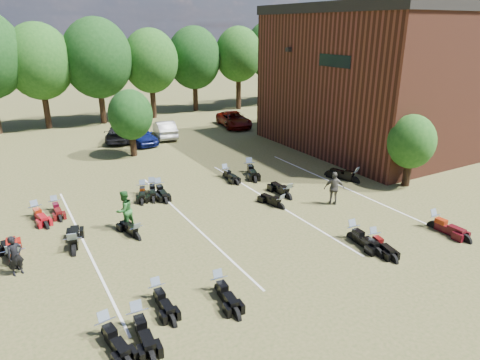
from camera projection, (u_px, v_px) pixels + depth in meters
ground at (272, 230)px, 20.36m from camera, size 160.00×160.00×0.00m
car_3 at (121, 132)px, 36.08m from camera, size 3.88×5.29×1.42m
car_4 at (140, 135)px, 35.05m from camera, size 2.20×4.48×1.47m
car_5 at (165, 129)px, 37.11m from camera, size 2.33×4.60×1.45m
car_6 at (234, 119)px, 41.02m from camera, size 3.18×5.39×1.41m
car_7 at (288, 114)px, 43.04m from camera, size 3.77×5.71×1.54m
person_black at (15, 256)px, 16.52m from camera, size 0.69×0.55×1.63m
person_green at (124, 210)px, 20.22m from camera, size 1.17×1.08×1.93m
person_grey at (334, 188)px, 23.04m from camera, size 1.16×0.96×1.86m
motorcycle_0 at (139, 328)px, 13.81m from camera, size 0.88×2.36×1.29m
motorcycle_1 at (157, 299)px, 15.24m from camera, size 0.68×2.09×1.16m
motorcycle_2 at (107, 337)px, 13.40m from camera, size 1.03×2.30×1.24m
motorcycle_3 at (219, 292)px, 15.67m from camera, size 0.88×2.23×1.21m
motorcycle_4 at (352, 239)px, 19.55m from camera, size 0.91×2.36×1.29m
motorcycle_5 at (373, 245)px, 19.03m from camera, size 1.10×2.15×1.15m
motorcycle_6 at (433, 227)px, 20.66m from camera, size 0.75×2.31×1.28m
motorcycle_7 at (14, 266)px, 17.38m from camera, size 0.85×2.52×1.39m
motorcycle_8 at (18, 266)px, 17.35m from camera, size 1.27×2.57×1.37m
motorcycle_9 at (75, 253)px, 18.35m from camera, size 1.31×2.59×1.38m
motorcycle_10 at (137, 239)px, 19.57m from camera, size 1.04×2.13×1.14m
motorcycle_11 at (288, 198)px, 24.13m from camera, size 0.79×2.35×1.30m
motorcycle_12 at (280, 208)px, 22.84m from camera, size 1.04×2.13×1.14m
motorcycle_13 at (354, 182)px, 26.62m from camera, size 1.50×2.63×1.39m
motorcycle_14 at (56, 210)px, 22.56m from camera, size 0.68×2.03×1.13m
motorcycle_15 at (37, 217)px, 21.79m from camera, size 1.07×2.28×1.22m
motorcycle_16 at (152, 192)px, 25.08m from camera, size 1.27×2.28×1.21m
motorcycle_17 at (143, 194)px, 24.76m from camera, size 1.31×2.20×1.17m
motorcycle_18 at (159, 193)px, 24.94m from camera, size 0.95×2.28×1.24m
motorcycle_19 at (225, 177)px, 27.54m from camera, size 0.74×2.13×1.18m
motorcycle_20 at (249, 173)px, 28.36m from camera, size 1.58×2.61×1.39m
brick_building at (430, 74)px, 36.19m from camera, size 25.40×15.20×10.70m
tree_line at (97, 57)px, 41.38m from camera, size 56.00×6.00×9.79m
young_tree_near_building at (411, 142)px, 25.17m from camera, size 2.80×2.80×4.16m
young_tree_midfield at (131, 115)px, 31.01m from camera, size 3.20×3.20×4.70m
parking_lines at (188, 220)px, 21.40m from camera, size 20.10×14.00×0.01m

